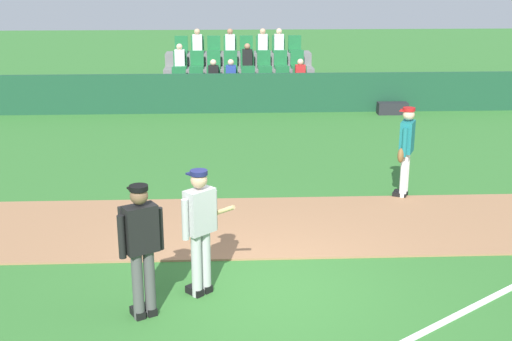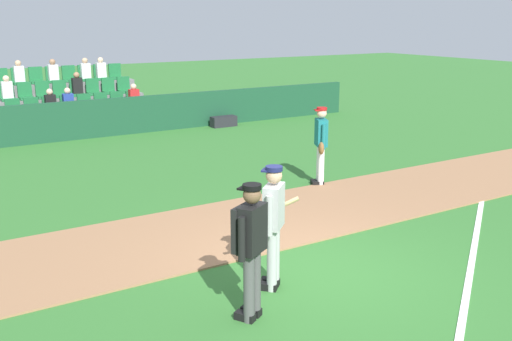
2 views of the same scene
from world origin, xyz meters
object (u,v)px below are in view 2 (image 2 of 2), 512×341
umpire_home_plate (251,244)px  runner_teal_jersey (321,143)px  equipment_bag (224,121)px  batter_grey_jersey (273,222)px

umpire_home_plate → runner_teal_jersey: 6.26m
runner_teal_jersey → equipment_bag: runner_teal_jersey is taller
umpire_home_plate → batter_grey_jersey: bearing=39.1°
runner_teal_jersey → equipment_bag: (1.63, 7.53, -0.78)m
batter_grey_jersey → umpire_home_plate: same height
batter_grey_jersey → umpire_home_plate: 0.92m
batter_grey_jersey → runner_teal_jersey: 5.35m
umpire_home_plate → runner_teal_jersey: size_ratio=1.00×
equipment_bag → batter_grey_jersey: bearing=-115.5°
batter_grey_jersey → runner_teal_jersey: size_ratio=1.00×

